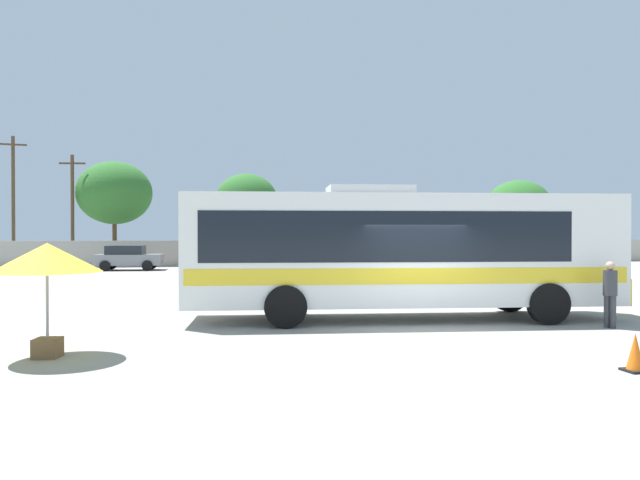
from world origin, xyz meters
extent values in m
plane|color=gray|center=(0.00, 10.00, 0.00)|extent=(300.00, 300.00, 0.00)
cube|color=#9E998C|center=(0.00, 29.03, 0.90)|extent=(80.00, 0.30, 1.79)
cube|color=white|center=(0.08, 2.00, 1.87)|extent=(11.50, 3.98, 2.85)
cube|color=black|center=(-0.48, 2.07, 2.21)|extent=(9.49, 3.75, 1.25)
cube|color=yellow|center=(0.08, 2.00, 1.24)|extent=(11.28, 3.98, 0.40)
cube|color=#19212D|center=(5.68, 1.27, 2.38)|extent=(0.34, 2.28, 1.48)
cube|color=yellow|center=(5.68, 1.27, 0.78)|extent=(0.38, 2.49, 0.68)
cube|color=#B2B2B2|center=(-0.76, 2.11, 3.41)|extent=(2.36, 1.68, 0.24)
cylinder|color=black|center=(3.70, 2.76, 0.52)|extent=(1.07, 0.43, 1.04)
cylinder|color=black|center=(3.38, 0.33, 0.52)|extent=(1.07, 0.43, 1.04)
cylinder|color=black|center=(-2.84, 3.61, 0.52)|extent=(1.07, 0.43, 1.04)
cylinder|color=black|center=(-3.15, 1.19, 0.52)|extent=(1.07, 0.43, 1.04)
cylinder|color=#38383D|center=(4.49, -0.39, 0.39)|extent=(0.15, 0.15, 0.78)
cylinder|color=#38383D|center=(4.55, -0.53, 0.39)|extent=(0.15, 0.15, 0.78)
cylinder|color=#38383D|center=(4.52, -0.46, 1.09)|extent=(0.42, 0.42, 0.62)
sphere|color=tan|center=(4.52, -0.46, 1.50)|extent=(0.21, 0.21, 0.21)
cylinder|color=gray|center=(-7.97, -1.24, 1.03)|extent=(0.05, 0.05, 2.06)
cone|color=yellow|center=(-7.97, -1.24, 1.84)|extent=(1.94, 1.94, 0.53)
cube|color=brown|center=(-7.97, -1.24, 0.18)|extent=(0.51, 0.51, 0.36)
cube|color=slate|center=(-9.16, 25.41, 0.65)|extent=(4.15, 2.14, 0.67)
cube|color=black|center=(-9.36, 25.43, 1.26)|extent=(2.34, 1.84, 0.54)
cylinder|color=black|center=(-7.85, 26.18, 0.32)|extent=(0.66, 0.28, 0.64)
cylinder|color=black|center=(-8.00, 24.42, 0.32)|extent=(0.66, 0.28, 0.64)
cylinder|color=black|center=(-10.32, 26.40, 0.32)|extent=(0.66, 0.28, 0.64)
cylinder|color=black|center=(-10.48, 24.64, 0.32)|extent=(0.66, 0.28, 0.64)
cube|color=red|center=(-3.43, 25.41, 0.65)|extent=(4.32, 2.20, 0.66)
cube|color=black|center=(-3.64, 25.39, 1.24)|extent=(2.44, 1.87, 0.54)
cylinder|color=black|center=(-2.23, 26.41, 0.32)|extent=(0.66, 0.28, 0.64)
cylinder|color=black|center=(-2.06, 24.66, 0.32)|extent=(0.66, 0.28, 0.64)
cylinder|color=black|center=(-4.80, 26.16, 0.32)|extent=(0.66, 0.28, 0.64)
cylinder|color=black|center=(-4.63, 24.40, 0.32)|extent=(0.66, 0.28, 0.64)
cube|color=slate|center=(3.41, 24.89, 0.63)|extent=(4.38, 1.94, 0.62)
cube|color=black|center=(3.63, 24.90, 1.19)|extent=(2.43, 1.73, 0.51)
cylinder|color=black|center=(2.10, 23.97, 0.32)|extent=(0.65, 0.24, 0.64)
cylinder|color=black|center=(2.04, 25.73, 0.32)|extent=(0.65, 0.24, 0.64)
cylinder|color=black|center=(4.78, 24.06, 0.32)|extent=(0.65, 0.24, 0.64)
cylinder|color=black|center=(4.72, 25.82, 0.32)|extent=(0.65, 0.24, 0.64)
cylinder|color=#4C3823|center=(-17.79, 32.94, 4.61)|extent=(0.24, 0.24, 9.22)
cube|color=#473321|center=(-17.79, 32.94, 8.62)|extent=(1.80, 0.33, 0.12)
cylinder|color=#4C3823|center=(-13.56, 31.44, 3.90)|extent=(0.24, 0.24, 7.81)
cube|color=#473321|center=(-13.56, 31.44, 7.21)|extent=(1.80, 0.40, 0.12)
cylinder|color=brown|center=(-10.91, 32.84, 1.68)|extent=(0.32, 0.32, 3.36)
ellipsoid|color=#2D6628|center=(-10.91, 32.84, 5.26)|extent=(5.43, 5.43, 4.61)
cylinder|color=brown|center=(-1.28, 32.02, 1.61)|extent=(0.32, 0.32, 3.21)
ellipsoid|color=#2D6628|center=(-1.28, 32.02, 4.83)|extent=(4.63, 4.63, 3.93)
cylinder|color=brown|center=(7.99, 34.63, 1.30)|extent=(0.32, 0.32, 2.60)
ellipsoid|color=#38752D|center=(7.99, 34.63, 4.03)|extent=(4.09, 4.09, 3.48)
cylinder|color=brown|center=(22.21, 33.26, 1.22)|extent=(0.32, 0.32, 2.44)
ellipsoid|color=#2D6628|center=(22.21, 33.26, 4.44)|extent=(5.71, 5.71, 4.85)
cube|color=black|center=(1.80, -4.50, 0.02)|extent=(0.36, 0.36, 0.04)
cone|color=orange|center=(1.80, -4.50, 0.34)|extent=(0.28, 0.28, 0.60)
camera|label=1|loc=(-5.37, -12.91, 2.29)|focal=33.21mm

